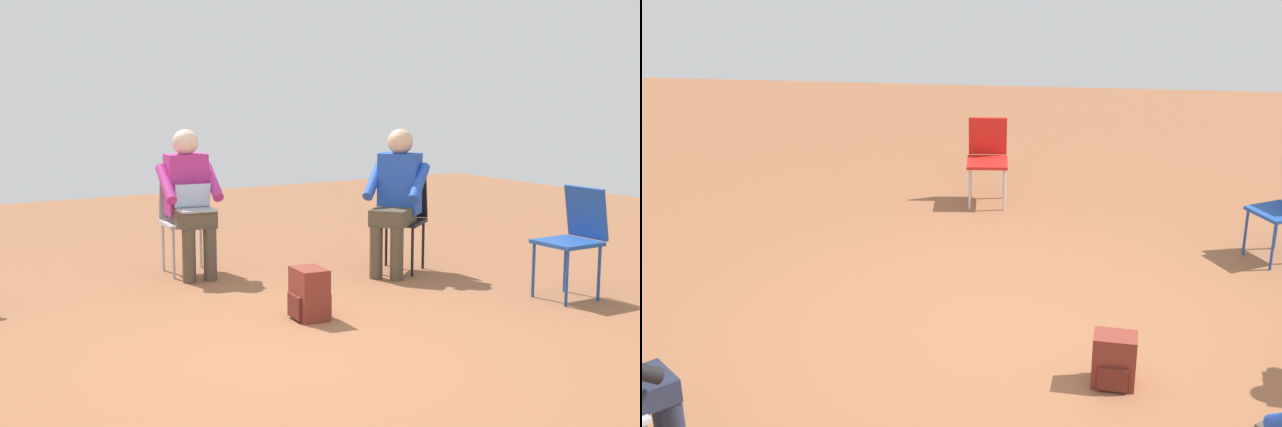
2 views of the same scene
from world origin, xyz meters
The scene contains 7 objects.
ground_plane centered at (0.00, 0.00, 0.00)m, with size 15.68×15.68×0.00m, color brown.
chair_south centered at (0.20, -2.58, 0.50)m, with size 0.40×0.44×0.85m.
chair_southeast centered at (1.71, -2.07, 0.50)m, with size 0.57×0.58×0.85m.
chair_east centered at (2.61, -0.42, 0.50)m, with size 0.48×0.45×0.85m.
person_with_laptop centered at (2.44, -0.40, 0.69)m, with size 0.55×0.53×1.24m.
person_in_blue centered at (1.61, -1.94, 0.69)m, with size 0.63×0.63×1.24m.
backpack_near_laptop_user centered at (0.71, -0.55, 0.16)m, with size 0.30×0.27×0.36m.
Camera 1 is at (-4.49, 2.52, 1.65)m, focal length 50.00 mm.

